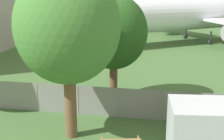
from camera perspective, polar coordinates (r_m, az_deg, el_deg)
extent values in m
cylinder|color=gray|center=(19.40, -13.52, -4.86)|extent=(0.07, 0.07, 1.78)
cylinder|color=gray|center=(18.53, -6.27, -5.47)|extent=(0.07, 0.07, 1.78)
cylinder|color=gray|center=(17.99, 1.56, -6.03)|extent=(0.07, 0.07, 1.78)
cylinder|color=gray|center=(17.80, 9.73, -6.49)|extent=(0.07, 0.07, 1.78)
cylinder|color=gray|center=(17.97, 17.92, -6.82)|extent=(0.07, 0.07, 1.78)
cube|color=gray|center=(17.99, 1.56, -6.03)|extent=(56.00, 0.01, 1.78)
cylinder|color=white|center=(43.32, 14.14, 10.00)|extent=(26.19, 20.48, 4.29)
cone|color=white|center=(35.31, -7.78, 9.25)|extent=(5.98, 5.98, 4.29)
cube|color=white|center=(51.21, 9.20, 10.25)|extent=(12.01, 12.31, 0.30)
cylinder|color=#939399|center=(49.93, 10.80, 8.77)|extent=(4.26, 3.82, 1.93)
cylinder|color=#2D2D33|center=(38.49, 2.76, 5.33)|extent=(0.24, 0.24, 1.71)
cylinder|color=#2D2D33|center=(38.59, 2.74, 4.49)|extent=(0.63, 0.57, 0.56)
cylinder|color=#2D2D33|center=(42.69, 17.59, 5.62)|extent=(0.24, 0.24, 1.71)
cylinder|color=#2D2D33|center=(42.78, 17.52, 4.85)|extent=(0.63, 0.57, 0.56)
cylinder|color=#2D2D33|center=(46.56, 13.32, 6.65)|extent=(0.24, 0.24, 1.71)
cylinder|color=#2D2D33|center=(46.64, 13.28, 5.95)|extent=(0.63, 0.57, 0.56)
cube|color=silver|center=(14.48, 18.52, -10.70)|extent=(4.27, 2.86, 2.53)
cylinder|color=brown|center=(20.13, 0.27, -2.14)|extent=(0.51, 0.51, 2.82)
ellipsoid|color=#28561E|center=(19.43, 0.29, 6.94)|extent=(4.23, 4.23, 4.66)
cylinder|color=brown|center=(15.64, -7.59, -6.18)|extent=(0.60, 0.60, 3.47)
ellipsoid|color=#427A33|center=(14.70, -8.11, 7.92)|extent=(4.96, 4.96, 5.46)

